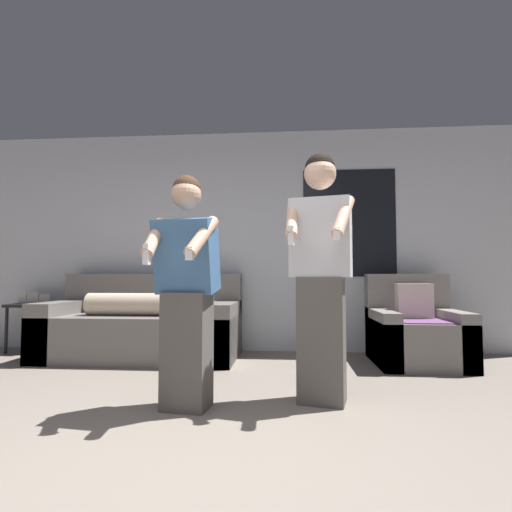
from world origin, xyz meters
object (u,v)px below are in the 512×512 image
Objects in this scene: armchair at (416,333)px; person_right at (321,272)px; side_table at (33,310)px; person_left at (186,290)px; couch at (143,328)px.

armchair is 1.86m from person_right.
person_left is (2.40, -1.95, 0.31)m from side_table.
armchair is at bearing 38.86° from person_left.
couch is 1.99m from person_left.
person_right is at bearing -127.76° from armchair.
couch is 2.93m from armchair.
armchair is 1.28× the size of side_table.
person_right is at bearing -27.37° from side_table.
person_left is at bearing -39.03° from side_table.
person_right reaches higher than couch.
person_right is (-1.08, -1.39, 0.61)m from armchair.
armchair is 4.42m from side_table.
couch is 1.33× the size of person_left.
person_right is (1.86, -1.47, 0.60)m from couch.
couch is 1.51m from side_table.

